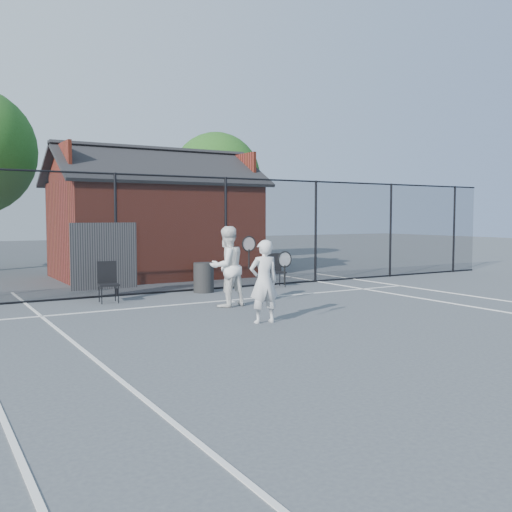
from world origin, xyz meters
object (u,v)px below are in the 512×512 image
player_front (264,281)px  chair_right (277,271)px  clubhouse (155,227)px  chair_left (108,283)px  player_back (227,267)px  waste_bin (204,278)px

player_front → chair_right: size_ratio=1.69×
clubhouse → chair_left: clubhouse is taller
clubhouse → chair_left: (-2.96, -4.90, -1.15)m
player_back → chair_left: (-2.05, 1.85, -0.42)m
clubhouse → player_front: size_ratio=4.27×
player_back → chair_right: (2.78, 2.35, -0.42)m
player_front → player_back: size_ratio=0.88×
chair_right → waste_bin: bearing=-171.3°
chair_left → waste_bin: size_ratio=1.19×
chair_left → player_back: bearing=-35.7°
chair_right → waste_bin: (-2.22, 0.00, -0.07)m
clubhouse → waste_bin: clubhouse is taller
player_back → waste_bin: size_ratio=2.28×
clubhouse → waste_bin: size_ratio=8.53×
player_front → player_back: (0.30, 2.02, 0.11)m
waste_bin → player_back: bearing=-103.4°
chair_left → chair_right: 4.86m
player_front → chair_right: bearing=54.8°
player_back → chair_right: bearing=40.2°
clubhouse → player_back: bearing=-97.7°
player_front → chair_right: (3.09, 4.37, -0.31)m
player_front → chair_left: (-1.75, 3.87, -0.31)m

